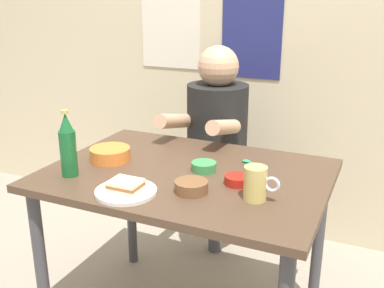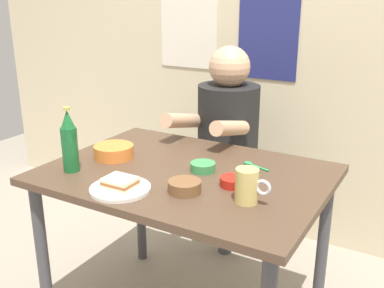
{
  "view_description": "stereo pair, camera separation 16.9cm",
  "coord_description": "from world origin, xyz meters",
  "px_view_note": "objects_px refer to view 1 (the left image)",
  "views": [
    {
      "loc": [
        0.71,
        -1.51,
        1.41
      ],
      "look_at": [
        0.0,
        0.05,
        0.84
      ],
      "focal_mm": 42.09,
      "sensor_mm": 36.0,
      "label": 1
    },
    {
      "loc": [
        0.86,
        -1.43,
        1.41
      ],
      "look_at": [
        0.0,
        0.05,
        0.84
      ],
      "focal_mm": 42.09,
      "sensor_mm": 36.0,
      "label": 2
    }
  ],
  "objects_px": {
    "stool": "(216,195)",
    "condiment_bowl_brown": "(191,186)",
    "beer_bottle": "(68,146)",
    "person_seated": "(217,124)",
    "dining_table": "(187,193)",
    "plate_orange": "(126,192)",
    "sandwich": "(126,185)",
    "beer_mug": "(256,183)"
  },
  "relations": [
    {
      "from": "beer_mug",
      "to": "stool",
      "type": "bearing_deg",
      "value": 119.82
    },
    {
      "from": "beer_bottle",
      "to": "plate_orange",
      "type": "bearing_deg",
      "value": -10.77
    },
    {
      "from": "person_seated",
      "to": "beer_bottle",
      "type": "bearing_deg",
      "value": -108.43
    },
    {
      "from": "stool",
      "to": "person_seated",
      "type": "bearing_deg",
      "value": -90.0
    },
    {
      "from": "stool",
      "to": "beer_bottle",
      "type": "relative_size",
      "value": 1.72
    },
    {
      "from": "dining_table",
      "to": "person_seated",
      "type": "bearing_deg",
      "value": 100.64
    },
    {
      "from": "plate_orange",
      "to": "person_seated",
      "type": "bearing_deg",
      "value": 90.54
    },
    {
      "from": "person_seated",
      "to": "condiment_bowl_brown",
      "type": "xyz_separation_m",
      "value": [
        0.21,
        -0.79,
        -0.0
      ]
    },
    {
      "from": "plate_orange",
      "to": "sandwich",
      "type": "height_order",
      "value": "sandwich"
    },
    {
      "from": "sandwich",
      "to": "beer_bottle",
      "type": "distance_m",
      "value": 0.31
    },
    {
      "from": "person_seated",
      "to": "condiment_bowl_brown",
      "type": "height_order",
      "value": "person_seated"
    },
    {
      "from": "sandwich",
      "to": "condiment_bowl_brown",
      "type": "bearing_deg",
      "value": 27.28
    },
    {
      "from": "person_seated",
      "to": "plate_orange",
      "type": "xyz_separation_m",
      "value": [
        0.01,
        -0.9,
        -0.02
      ]
    },
    {
      "from": "sandwich",
      "to": "stool",
      "type": "bearing_deg",
      "value": 90.54
    },
    {
      "from": "dining_table",
      "to": "beer_bottle",
      "type": "bearing_deg",
      "value": -150.59
    },
    {
      "from": "sandwich",
      "to": "beer_mug",
      "type": "height_order",
      "value": "beer_mug"
    },
    {
      "from": "dining_table",
      "to": "beer_bottle",
      "type": "distance_m",
      "value": 0.5
    },
    {
      "from": "dining_table",
      "to": "stool",
      "type": "distance_m",
      "value": 0.71
    },
    {
      "from": "condiment_bowl_brown",
      "to": "sandwich",
      "type": "bearing_deg",
      "value": -152.72
    },
    {
      "from": "stool",
      "to": "beer_bottle",
      "type": "bearing_deg",
      "value": -108.2
    },
    {
      "from": "plate_orange",
      "to": "beer_bottle",
      "type": "relative_size",
      "value": 0.84
    },
    {
      "from": "plate_orange",
      "to": "stool",
      "type": "bearing_deg",
      "value": 90.54
    },
    {
      "from": "stool",
      "to": "condiment_bowl_brown",
      "type": "xyz_separation_m",
      "value": [
        0.21,
        -0.8,
        0.41
      ]
    },
    {
      "from": "stool",
      "to": "condiment_bowl_brown",
      "type": "relative_size",
      "value": 3.75
    },
    {
      "from": "beer_bottle",
      "to": "condiment_bowl_brown",
      "type": "bearing_deg",
      "value": 5.9
    },
    {
      "from": "person_seated",
      "to": "sandwich",
      "type": "relative_size",
      "value": 6.54
    },
    {
      "from": "stool",
      "to": "beer_mug",
      "type": "height_order",
      "value": "beer_mug"
    },
    {
      "from": "stool",
      "to": "plate_orange",
      "type": "xyz_separation_m",
      "value": [
        0.01,
        -0.91,
        0.4
      ]
    },
    {
      "from": "plate_orange",
      "to": "beer_bottle",
      "type": "xyz_separation_m",
      "value": [
        -0.29,
        0.05,
        0.11
      ]
    },
    {
      "from": "sandwich",
      "to": "beer_mug",
      "type": "xyz_separation_m",
      "value": [
        0.43,
        0.14,
        0.03
      ]
    },
    {
      "from": "plate_orange",
      "to": "condiment_bowl_brown",
      "type": "height_order",
      "value": "condiment_bowl_brown"
    },
    {
      "from": "person_seated",
      "to": "beer_mug",
      "type": "relative_size",
      "value": 5.71
    },
    {
      "from": "dining_table",
      "to": "stool",
      "type": "relative_size",
      "value": 2.44
    },
    {
      "from": "stool",
      "to": "condiment_bowl_brown",
      "type": "distance_m",
      "value": 0.93
    },
    {
      "from": "stool",
      "to": "beer_mug",
      "type": "bearing_deg",
      "value": -60.18
    },
    {
      "from": "dining_table",
      "to": "plate_orange",
      "type": "xyz_separation_m",
      "value": [
        -0.11,
        -0.28,
        0.1
      ]
    },
    {
      "from": "sandwich",
      "to": "plate_orange",
      "type": "bearing_deg",
      "value": 180.0
    },
    {
      "from": "dining_table",
      "to": "condiment_bowl_brown",
      "type": "bearing_deg",
      "value": -60.37
    },
    {
      "from": "dining_table",
      "to": "person_seated",
      "type": "xyz_separation_m",
      "value": [
        -0.12,
        0.62,
        0.12
      ]
    },
    {
      "from": "stool",
      "to": "person_seated",
      "type": "distance_m",
      "value": 0.42
    },
    {
      "from": "sandwich",
      "to": "dining_table",
      "type": "bearing_deg",
      "value": 68.87
    },
    {
      "from": "stool",
      "to": "plate_orange",
      "type": "bearing_deg",
      "value": -89.46
    }
  ]
}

